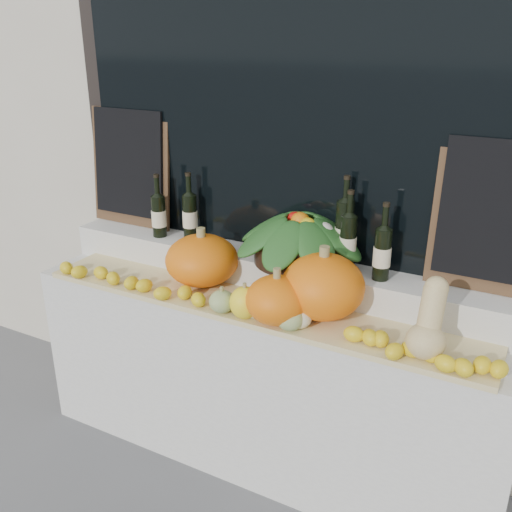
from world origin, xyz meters
TOP-DOWN VIEW (x-y plane):
  - display_sill at (0.00, 1.52)m, footprint 2.30×0.55m
  - rear_tier at (0.00, 1.68)m, footprint 2.30×0.25m
  - straw_bedding at (0.00, 1.40)m, footprint 2.10×0.32m
  - pumpkin_left at (-0.31, 1.49)m, footprint 0.45×0.45m
  - pumpkin_right at (0.32, 1.45)m, footprint 0.47×0.47m
  - pumpkin_center at (0.17, 1.31)m, footprint 0.31×0.31m
  - butternut_squash at (0.78, 1.35)m, footprint 0.15×0.21m
  - decorative_gourds at (0.10, 1.29)m, footprint 0.46×0.15m
  - lemon_heap at (0.00, 1.29)m, footprint 2.20×0.16m
  - produce_bowl at (0.11, 1.66)m, footprint 0.64×0.64m
  - wine_bottle_far_left at (-0.67, 1.64)m, footprint 0.08×0.08m
  - wine_bottle_near_left at (-0.51, 1.69)m, footprint 0.08×0.08m
  - wine_bottle_tall at (0.31, 1.71)m, footprint 0.08×0.08m
  - wine_bottle_near_right at (0.34, 1.66)m, footprint 0.08×0.08m
  - wine_bottle_far_right at (0.50, 1.65)m, footprint 0.08×0.08m
  - chalkboard_left at (-0.92, 1.74)m, footprint 0.50×0.08m
  - chalkboard_right at (0.92, 1.74)m, footprint 0.50×0.08m

SIDE VIEW (x-z plane):
  - display_sill at x=0.00m, z-range 0.00..0.88m
  - straw_bedding at x=0.00m, z-range 0.88..0.90m
  - lemon_heap at x=0.00m, z-range 0.91..0.97m
  - rear_tier at x=0.00m, z-range 0.88..1.04m
  - decorative_gourds at x=0.10m, z-range 0.88..1.04m
  - pumpkin_center at x=0.17m, z-range 0.91..1.11m
  - pumpkin_left at x=-0.31m, z-range 0.91..1.15m
  - butternut_squash at x=0.78m, z-range 0.88..1.17m
  - pumpkin_right at x=0.32m, z-range 0.91..1.18m
  - wine_bottle_far_left at x=-0.67m, z-range 0.99..1.32m
  - wine_bottle_far_right at x=0.50m, z-range 0.99..1.33m
  - produce_bowl at x=0.11m, z-range 1.04..1.28m
  - wine_bottle_near_left at x=-0.51m, z-range 0.99..1.33m
  - wine_bottle_near_right at x=0.34m, z-range 0.99..1.36m
  - wine_bottle_tall at x=0.31m, z-range 0.99..1.41m
  - chalkboard_left at x=-0.92m, z-range 1.05..1.67m
  - chalkboard_right at x=0.92m, z-range 1.05..1.67m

